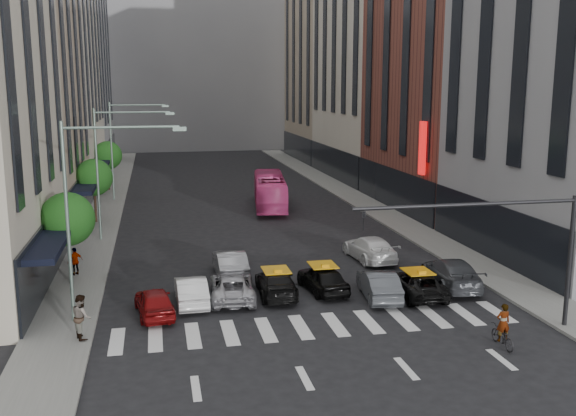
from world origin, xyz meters
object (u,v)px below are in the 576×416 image
car_red (154,302)px  motorcycle (502,336)px  streetlamp_mid (111,156)px  streetlamp_far (122,138)px  streetlamp_near (89,195)px  taxi_left (276,283)px  pedestrian_far (75,261)px  bus (270,191)px  car_white_front (191,290)px  pedestrian_near (81,317)px  taxi_center (323,279)px

car_red → motorcycle: 15.57m
streetlamp_mid → streetlamp_far: bearing=90.0°
streetlamp_near → streetlamp_mid: (0.00, 16.00, 0.00)m
taxi_left → car_red: bearing=18.7°
pedestrian_far → bus: bearing=-163.9°
streetlamp_near → taxi_left: size_ratio=1.95×
motorcycle → pedestrian_far: pedestrian_far is taller
streetlamp_mid → motorcycle: (16.71, -22.35, -5.44)m
streetlamp_mid → car_white_front: size_ratio=2.14×
streetlamp_far → taxi_left: (8.78, -29.97, -5.23)m
taxi_left → pedestrian_near: size_ratio=2.42×
car_white_front → streetlamp_mid: bearing=-74.2°
car_white_front → taxi_left: (4.35, 0.36, -0.02)m
car_red → pedestrian_far: pedestrian_far is taller
motorcycle → pedestrian_far: bearing=-35.6°
streetlamp_far → pedestrian_far: bearing=-93.9°
taxi_center → pedestrian_near: pedestrian_near is taller
streetlamp_near → car_white_front: (4.42, 1.67, -5.21)m
streetlamp_mid → car_white_front: streetlamp_mid is taller
streetlamp_mid → car_red: size_ratio=2.27×
taxi_center → motorcycle: taxi_center is taller
streetlamp_near → pedestrian_near: 5.29m
streetlamp_mid → pedestrian_near: size_ratio=4.72×
bus → car_white_front: bearing=78.9°
taxi_left → pedestrian_near: pedestrian_near is taller
pedestrian_near → taxi_left: bearing=-85.0°
streetlamp_far → streetlamp_mid: bearing=-90.0°
car_white_front → taxi_center: size_ratio=1.01×
streetlamp_far → motorcycle: size_ratio=5.11×
car_red → motorcycle: (14.06, -6.68, -0.21)m
car_red → taxi_left: 6.37m
car_red → taxi_left: car_red is taller
car_red → bus: 27.30m
streetlamp_mid → motorcycle: size_ratio=5.11×
streetlamp_near → car_red: streetlamp_near is taller
car_white_front → pedestrian_near: size_ratio=2.21×
pedestrian_near → motorcycle: bearing=-123.5°
streetlamp_near → motorcycle: streetlamp_near is taller
streetlamp_mid → taxi_left: 17.31m
taxi_center → pedestrian_far: 14.02m
car_red → bus: (10.07, 25.36, 0.83)m
motorcycle → pedestrian_far: (-18.40, 13.84, 0.47)m
taxi_center → motorcycle: (5.43, -8.50, -0.25)m
streetlamp_mid → motorcycle: 28.43m
streetlamp_near → pedestrian_near: streetlamp_near is taller
streetlamp_mid → streetlamp_far: size_ratio=1.00×
car_red → streetlamp_near: bearing=-0.4°
car_red → car_white_front: (1.78, 1.34, 0.02)m
car_red → car_white_front: car_white_front is taller
streetlamp_mid → pedestrian_far: 10.00m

